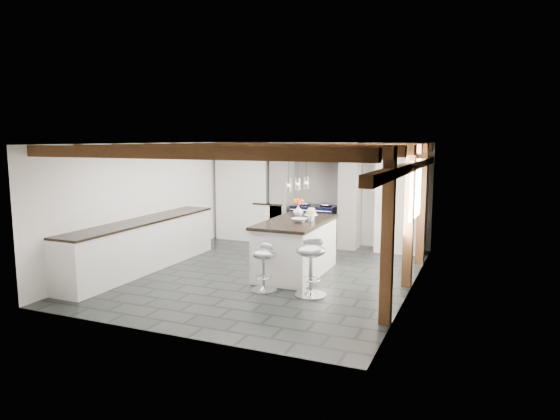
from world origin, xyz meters
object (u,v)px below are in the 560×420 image
at_px(bar_stool_near, 311,260).
at_px(range_cooker, 315,224).
at_px(bar_stool_far, 264,262).
at_px(kitchen_island, 296,247).

bearing_deg(bar_stool_near, range_cooker, 84.55).
bearing_deg(bar_stool_near, bar_stool_far, 159.71).
relative_size(kitchen_island, bar_stool_far, 2.53).
bearing_deg(range_cooker, bar_stool_far, -83.89).
relative_size(range_cooker, bar_stool_far, 1.30).
xyz_separation_m(range_cooker, kitchen_island, (0.48, -2.46, 0.02)).
distance_m(range_cooker, kitchen_island, 2.50).
bearing_deg(bar_stool_far, kitchen_island, 98.97).
bearing_deg(bar_stool_far, bar_stool_near, 16.83).
height_order(range_cooker, bar_stool_far, range_cooker).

